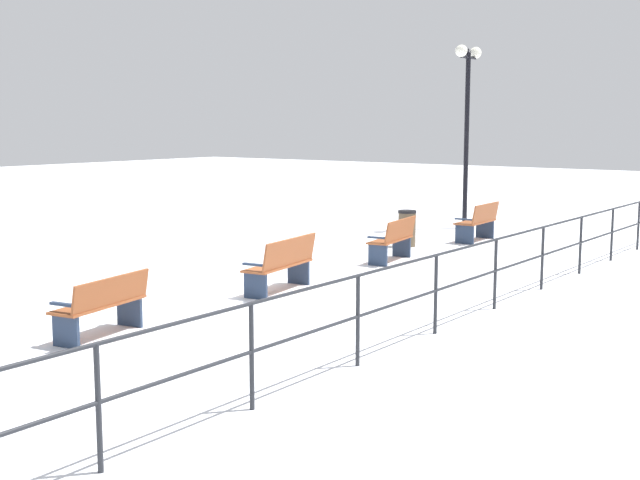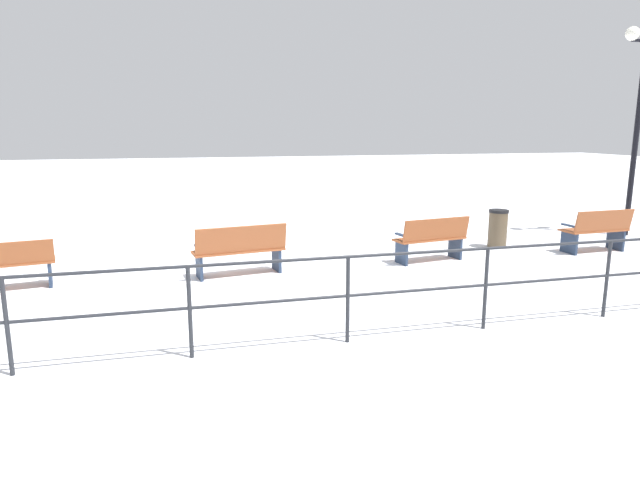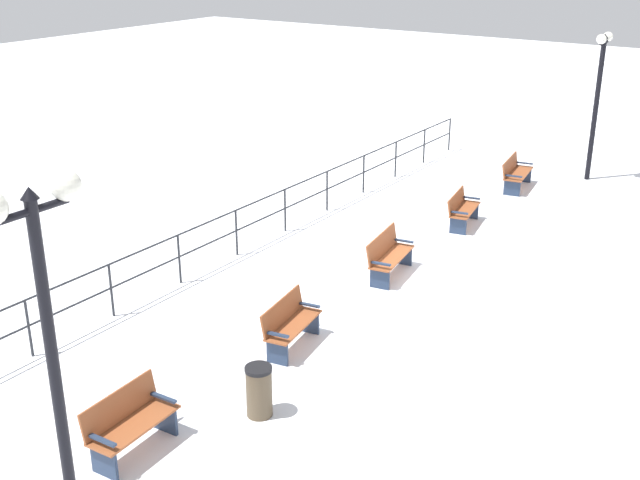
% 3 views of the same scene
% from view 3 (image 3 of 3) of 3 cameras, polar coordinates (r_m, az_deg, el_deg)
% --- Properties ---
extents(ground_plane, '(80.00, 80.00, 0.00)m').
position_cam_3_polar(ground_plane, '(17.34, 5.22, -2.60)').
color(ground_plane, white).
rests_on(ground_plane, ground).
extents(bench_nearest, '(0.64, 1.45, 0.93)m').
position_cam_3_polar(bench_nearest, '(11.90, -13.49, -12.65)').
color(bench_nearest, brown).
rests_on(bench_nearest, ground).
extents(bench_second, '(0.73, 1.53, 0.90)m').
position_cam_3_polar(bench_second, '(14.25, -2.18, -6.00)').
color(bench_second, brown).
rests_on(bench_second, ground).
extents(bench_third, '(0.78, 1.69, 0.94)m').
position_cam_3_polar(bench_third, '(17.19, 4.93, -1.05)').
color(bench_third, brown).
rests_on(bench_third, ground).
extents(bench_fourth, '(0.76, 1.52, 0.84)m').
position_cam_3_polar(bench_fourth, '(20.38, 10.18, 2.20)').
color(bench_fourth, brown).
rests_on(bench_fourth, ground).
extents(bench_fifth, '(0.81, 1.74, 0.89)m').
position_cam_3_polar(bench_fifth, '(23.74, 13.88, 4.72)').
color(bench_fifth, brown).
rests_on(bench_fifth, ground).
extents(lamppost_near, '(0.32, 1.15, 4.87)m').
position_cam_3_polar(lamppost_near, '(8.30, -19.07, -5.05)').
color(lamppost_near, black).
rests_on(lamppost_near, ground).
extents(lamppost_middle, '(0.28, 0.93, 4.31)m').
position_cam_3_polar(lamppost_middle, '(24.73, 19.39, 10.47)').
color(lamppost_middle, black).
rests_on(lamppost_middle, ground).
extents(waterfront_railing, '(0.05, 20.79, 1.11)m').
position_cam_3_polar(waterfront_railing, '(18.91, -4.23, 1.93)').
color(waterfront_railing, '#26282D').
rests_on(waterfront_railing, ground).
extents(trash_bin, '(0.43, 0.43, 0.84)m').
position_cam_3_polar(trash_bin, '(12.43, -4.40, -10.76)').
color(trash_bin, brown).
rests_on(trash_bin, ground).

